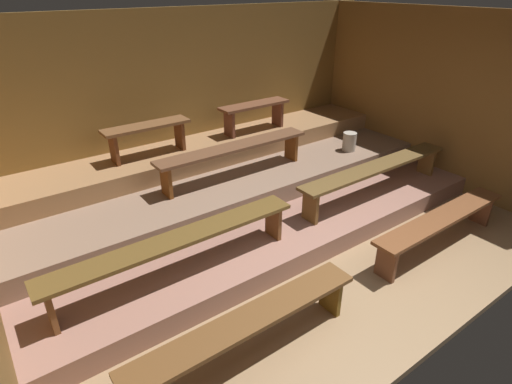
{
  "coord_description": "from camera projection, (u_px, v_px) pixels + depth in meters",
  "views": [
    {
      "loc": [
        -2.96,
        -1.63,
        3.02
      ],
      "look_at": [
        -0.16,
        2.19,
        0.59
      ],
      "focal_mm": 29.06,
      "sensor_mm": 36.0,
      "label": 1
    }
  ],
  "objects": [
    {
      "name": "ground",
      "position": [
        270.0,
        233.0,
        5.61
      ],
      "size": [
        7.11,
        4.95,
        0.08
      ],
      "primitive_type": "cube",
      "color": "#997956"
    },
    {
      "name": "wall_back",
      "position": [
        189.0,
        100.0,
        6.49
      ],
      "size": [
        7.11,
        0.06,
        2.69
      ],
      "primitive_type": "cube",
      "color": "olive",
      "rests_on": "ground"
    },
    {
      "name": "wall_right",
      "position": [
        428.0,
        97.0,
        6.66
      ],
      "size": [
        0.06,
        4.95,
        2.69
      ],
      "primitive_type": "cube",
      "color": "brown",
      "rests_on": "ground"
    },
    {
      "name": "platform_lower",
      "position": [
        246.0,
        206.0,
        5.95
      ],
      "size": [
        6.31,
        3.01,
        0.26
      ],
      "primitive_type": "cube",
      "color": "#9D6F5E",
      "rests_on": "ground"
    },
    {
      "name": "platform_middle",
      "position": [
        226.0,
        177.0,
        6.21
      ],
      "size": [
        6.31,
        1.95,
        0.26
      ],
      "primitive_type": "cube",
      "color": "#8E705B",
      "rests_on": "platform_lower"
    },
    {
      "name": "platform_upper",
      "position": [
        207.0,
        150.0,
        6.45
      ],
      "size": [
        6.31,
        0.93,
        0.26
      ],
      "primitive_type": "cube",
      "color": "#A1754C",
      "rests_on": "platform_middle"
    },
    {
      "name": "bench_floor_left",
      "position": [
        248.0,
        326.0,
        3.55
      ],
      "size": [
        2.28,
        0.32,
        0.46
      ],
      "color": "brown",
      "rests_on": "ground"
    },
    {
      "name": "bench_floor_right",
      "position": [
        441.0,
        222.0,
        5.08
      ],
      "size": [
        2.28,
        0.32,
        0.46
      ],
      "color": "brown",
      "rests_on": "ground"
    },
    {
      "name": "bench_lower_left",
      "position": [
        177.0,
        244.0,
        4.18
      ],
      "size": [
        2.73,
        0.32,
        0.46
      ],
      "color": "brown",
      "rests_on": "platform_lower"
    },
    {
      "name": "bench_lower_right",
      "position": [
        377.0,
        170.0,
        5.8
      ],
      "size": [
        2.73,
        0.32,
        0.46
      ],
      "color": "brown",
      "rests_on": "platform_lower"
    },
    {
      "name": "bench_middle_center",
      "position": [
        234.0,
        151.0,
        5.76
      ],
      "size": [
        2.34,
        0.32,
        0.46
      ],
      "color": "brown",
      "rests_on": "platform_middle"
    },
    {
      "name": "bench_upper_left",
      "position": [
        147.0,
        132.0,
        5.77
      ],
      "size": [
        1.22,
        0.32,
        0.46
      ],
      "color": "brown",
      "rests_on": "platform_upper"
    },
    {
      "name": "bench_upper_right",
      "position": [
        254.0,
        110.0,
        6.74
      ],
      "size": [
        1.22,
        0.32,
        0.46
      ],
      "color": "brown",
      "rests_on": "platform_upper"
    },
    {
      "name": "pail_middle",
      "position": [
        349.0,
        142.0,
        6.75
      ],
      "size": [
        0.22,
        0.22,
        0.3
      ],
      "primitive_type": "cylinder",
      "color": "#B2A899",
      "rests_on": "platform_middle"
    }
  ]
}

